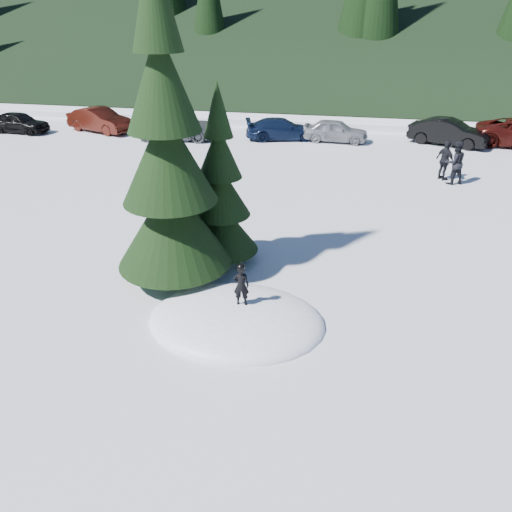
% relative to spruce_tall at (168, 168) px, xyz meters
% --- Properties ---
extents(ground, '(200.00, 200.00, 0.00)m').
position_rel_spruce_tall_xyz_m(ground, '(2.20, -1.80, -3.32)').
color(ground, white).
rests_on(ground, ground).
extents(snow_mound, '(4.48, 3.52, 0.96)m').
position_rel_spruce_tall_xyz_m(snow_mound, '(2.20, -1.80, -3.32)').
color(snow_mound, white).
rests_on(snow_mound, ground).
extents(spruce_tall, '(3.20, 3.20, 8.60)m').
position_rel_spruce_tall_xyz_m(spruce_tall, '(0.00, 0.00, 0.00)').
color(spruce_tall, black).
rests_on(spruce_tall, ground).
extents(spruce_short, '(2.20, 2.20, 5.37)m').
position_rel_spruce_tall_xyz_m(spruce_short, '(1.00, 1.40, -1.22)').
color(spruce_short, black).
rests_on(spruce_short, ground).
extents(child_skier, '(0.41, 0.29, 1.06)m').
position_rel_spruce_tall_xyz_m(child_skier, '(2.31, -1.69, -2.31)').
color(child_skier, black).
rests_on(child_skier, snow_mound).
extents(adult_0, '(1.12, 1.01, 1.90)m').
position_rel_spruce_tall_xyz_m(adult_0, '(9.09, 10.65, -2.37)').
color(adult_0, black).
rests_on(adult_0, ground).
extents(adult_1, '(0.95, 1.11, 1.79)m').
position_rel_spruce_tall_xyz_m(adult_1, '(8.76, 11.15, -2.43)').
color(adult_1, black).
rests_on(adult_1, ground).
extents(car_0, '(3.84, 1.84, 1.27)m').
position_rel_spruce_tall_xyz_m(car_0, '(-15.77, 15.77, -2.69)').
color(car_0, black).
rests_on(car_0, ground).
extents(car_1, '(4.64, 2.90, 1.44)m').
position_rel_spruce_tall_xyz_m(car_1, '(-10.98, 17.00, -2.60)').
color(car_1, '#37100A').
rests_on(car_1, ground).
extents(car_2, '(5.03, 2.71, 1.34)m').
position_rel_spruce_tall_xyz_m(car_2, '(-5.58, 16.18, -2.65)').
color(car_2, '#56595F').
rests_on(car_2, ground).
extents(car_3, '(4.50, 2.74, 1.22)m').
position_rel_spruce_tall_xyz_m(car_3, '(0.42, 17.25, -2.71)').
color(car_3, black).
rests_on(car_3, ground).
extents(car_4, '(3.81, 1.75, 1.26)m').
position_rel_spruce_tall_xyz_m(car_4, '(3.55, 17.31, -2.69)').
color(car_4, gray).
rests_on(car_4, ground).
extents(car_5, '(4.60, 3.03, 1.43)m').
position_rel_spruce_tall_xyz_m(car_5, '(9.86, 17.82, -2.60)').
color(car_5, black).
rests_on(car_5, ground).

